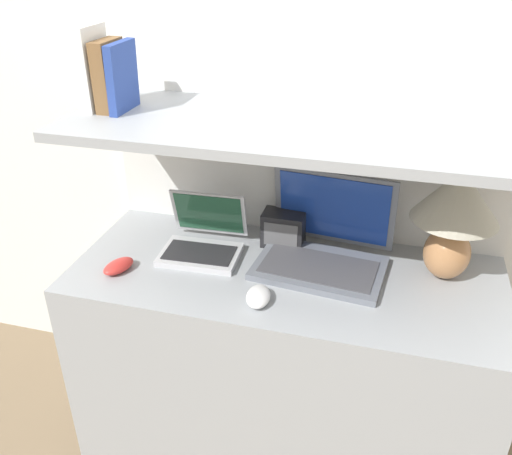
% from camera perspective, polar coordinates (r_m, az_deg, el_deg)
% --- Properties ---
extents(wall_back, '(6.00, 0.05, 2.40)m').
position_cam_1_polar(wall_back, '(1.75, 5.90, 14.34)').
color(wall_back, white).
rests_on(wall_back, ground_plane).
extents(desk, '(1.30, 0.54, 0.72)m').
position_cam_1_polar(desk, '(1.86, 2.77, -14.17)').
color(desk, '#999EA3').
rests_on(desk, ground_plane).
extents(back_riser, '(1.30, 0.04, 1.14)m').
position_cam_1_polar(back_riser, '(1.96, 4.76, -4.08)').
color(back_riser, white).
rests_on(back_riser, ground_plane).
extents(shelf, '(1.30, 0.49, 0.03)m').
position_cam_1_polar(shelf, '(1.51, 4.04, 10.27)').
color(shelf, '#999EA3').
rests_on(shelf, back_riser).
extents(table_lamp, '(0.24, 0.24, 0.34)m').
position_cam_1_polar(table_lamp, '(1.62, 20.26, 1.81)').
color(table_lamp, '#B27A4C').
rests_on(table_lamp, desk).
extents(laptop_large, '(0.41, 0.33, 0.27)m').
position_cam_1_polar(laptop_large, '(1.67, 7.20, -2.08)').
color(laptop_large, slate).
rests_on(laptop_large, desk).
extents(laptop_small, '(0.26, 0.24, 0.18)m').
position_cam_1_polar(laptop_small, '(1.73, -5.57, -1.35)').
color(laptop_small, silver).
rests_on(laptop_small, desk).
extents(computer_mouse, '(0.08, 0.11, 0.03)m').
position_cam_1_polar(computer_mouse, '(1.51, 0.24, -7.27)').
color(computer_mouse, white).
rests_on(computer_mouse, desk).
extents(second_mouse, '(0.09, 0.12, 0.03)m').
position_cam_1_polar(second_mouse, '(1.69, -14.27, -3.95)').
color(second_mouse, red).
rests_on(second_mouse, desk).
extents(router_box, '(0.14, 0.09, 0.11)m').
position_cam_1_polar(router_box, '(1.76, 2.91, -0.14)').
color(router_box, black).
rests_on(router_box, desk).
extents(book_white, '(0.04, 0.13, 0.24)m').
position_cam_1_polar(book_white, '(1.69, -16.90, 15.78)').
color(book_white, silver).
rests_on(book_white, shelf).
extents(book_brown, '(0.04, 0.13, 0.20)m').
position_cam_1_polar(book_brown, '(1.67, -15.20, 15.18)').
color(book_brown, brown).
rests_on(book_brown, shelf).
extents(book_blue, '(0.03, 0.15, 0.19)m').
position_cam_1_polar(book_blue, '(1.65, -13.90, 15.11)').
color(book_blue, '#284293').
rests_on(book_blue, shelf).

